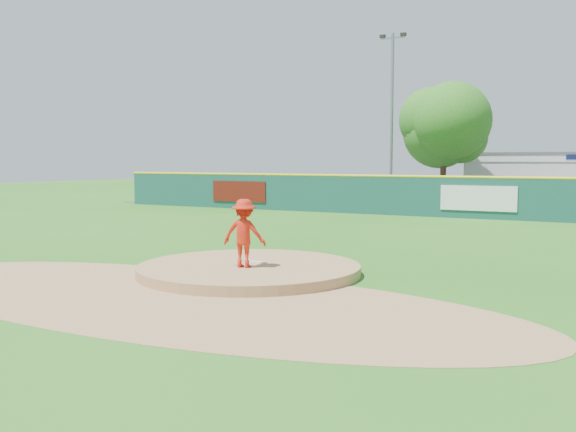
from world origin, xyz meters
The scene contains 11 objects.
ground centered at (0.00, 0.00, 0.00)m, with size 120.00×120.00×0.00m, color #286B19.
pitchers_mound centered at (0.00, 0.00, 0.00)m, with size 5.50×5.50×0.50m, color #9E774C.
pitching_rubber centered at (0.00, 0.30, 0.27)m, with size 0.60×0.15×0.04m, color white.
infield_dirt_arc centered at (0.00, -3.00, 0.01)m, with size 15.40×15.40×0.01m, color #9E774C.
parking_lot centered at (0.00, 27.00, 0.01)m, with size 44.00×16.00×0.02m, color #38383A.
pitcher centered at (0.11, -0.39, 1.07)m, with size 1.06×0.61×1.65m, color red.
fence_banners centered at (-5.19, 17.92, 1.00)m, with size 17.24×0.04×1.20m.
playground_slide centered at (-13.33, 21.95, 0.78)m, with size 0.99×2.78×1.53m.
outfield_fence centered at (0.00, 18.00, 1.09)m, with size 40.00×0.14×2.07m.
deciduous_tree centered at (-2.00, 25.00, 4.55)m, with size 5.60×5.60×7.36m.
light_pole_left centered at (-6.00, 27.00, 6.05)m, with size 1.75×0.25×11.00m.
Camera 1 is at (8.39, -13.27, 2.82)m, focal length 40.00 mm.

